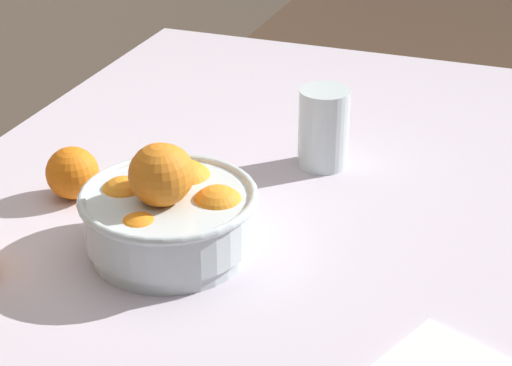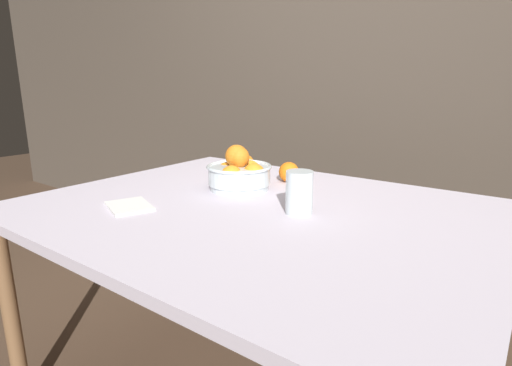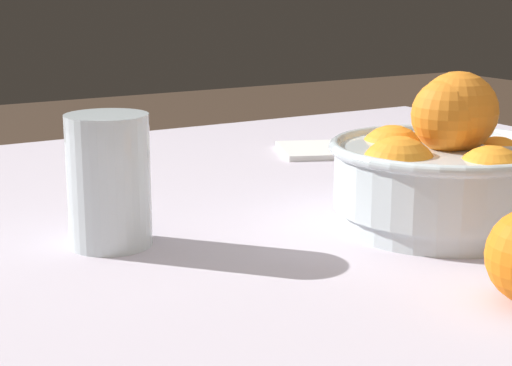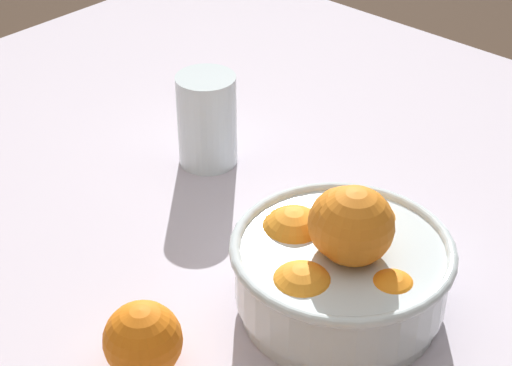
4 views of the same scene
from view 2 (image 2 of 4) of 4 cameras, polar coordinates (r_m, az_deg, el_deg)
name	(u,v)px [view 2 (image 2 of 4)]	position (r m, az deg, el deg)	size (l,w,h in m)	color
back_wall	(390,40)	(2.24, 18.63, 18.77)	(8.00, 0.05, 2.60)	#4C4238
dining_table	(256,224)	(1.27, -0.01, -5.84)	(1.41, 1.11, 0.72)	silver
fruit_bowl	(240,173)	(1.43, -2.35, 1.46)	(0.23, 0.23, 0.16)	silver
juice_glass	(299,194)	(1.17, 6.20, -1.55)	(0.08, 0.08, 0.13)	#F4A314
orange_loose_near_bowl	(244,164)	(1.69, -1.66, 2.77)	(0.08, 0.08, 0.08)	orange
orange_loose_front	(289,172)	(1.55, 4.72, 1.57)	(0.08, 0.08, 0.08)	orange
napkin	(129,206)	(1.29, -17.64, -3.16)	(0.16, 0.12, 0.01)	white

